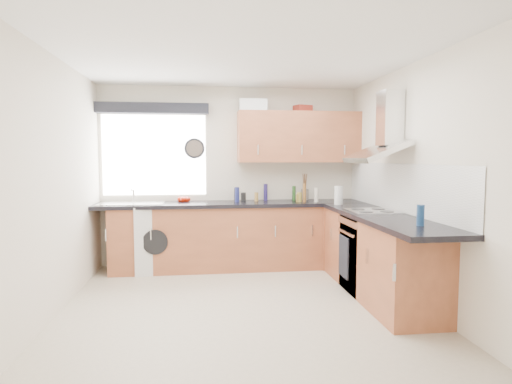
{
  "coord_description": "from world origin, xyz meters",
  "views": [
    {
      "loc": [
        -0.38,
        -4.27,
        1.52
      ],
      "look_at": [
        0.25,
        0.85,
        1.1
      ],
      "focal_mm": 30.0,
      "sensor_mm": 36.0,
      "label": 1
    }
  ],
  "objects": [
    {
      "name": "ground_plane",
      "position": [
        0.0,
        0.0,
        0.0
      ],
      "size": [
        3.6,
        3.6,
        0.0
      ],
      "primitive_type": "plane",
      "color": "beige"
    },
    {
      "name": "ceiling",
      "position": [
        0.0,
        0.0,
        2.5
      ],
      "size": [
        3.6,
        3.6,
        0.02
      ],
      "primitive_type": "cube",
      "color": "white",
      "rests_on": "wall_back"
    },
    {
      "name": "wall_back",
      "position": [
        0.0,
        1.8,
        1.25
      ],
      "size": [
        3.6,
        0.02,
        2.5
      ],
      "primitive_type": "cube",
      "color": "silver",
      "rests_on": "ground_plane"
    },
    {
      "name": "wall_front",
      "position": [
        0.0,
        -1.8,
        1.25
      ],
      "size": [
        3.6,
        0.02,
        2.5
      ],
      "primitive_type": "cube",
      "color": "silver",
      "rests_on": "ground_plane"
    },
    {
      "name": "wall_left",
      "position": [
        -1.8,
        0.0,
        1.25
      ],
      "size": [
        0.02,
        3.6,
        2.5
      ],
      "primitive_type": "cube",
      "color": "silver",
      "rests_on": "ground_plane"
    },
    {
      "name": "wall_right",
      "position": [
        1.8,
        0.0,
        1.25
      ],
      "size": [
        0.02,
        3.6,
        2.5
      ],
      "primitive_type": "cube",
      "color": "silver",
      "rests_on": "ground_plane"
    },
    {
      "name": "window",
      "position": [
        -1.05,
        1.79,
        1.55
      ],
      "size": [
        1.4,
        0.02,
        1.1
      ],
      "primitive_type": "cube",
      "color": "silver",
      "rests_on": "wall_back"
    },
    {
      "name": "window_blind",
      "position": [
        -1.05,
        1.7,
        2.18
      ],
      "size": [
        1.5,
        0.18,
        0.14
      ],
      "primitive_type": "cube",
      "color": "black",
      "rests_on": "wall_back"
    },
    {
      "name": "splashback",
      "position": [
        1.79,
        0.3,
        1.18
      ],
      "size": [
        0.01,
        3.0,
        0.54
      ],
      "primitive_type": "cube",
      "color": "white",
      "rests_on": "wall_right"
    },
    {
      "name": "base_cab_back",
      "position": [
        -0.1,
        1.51,
        0.43
      ],
      "size": [
        3.0,
        0.58,
        0.86
      ],
      "primitive_type": "cube",
      "color": "brown",
      "rests_on": "ground_plane"
    },
    {
      "name": "base_cab_corner",
      "position": [
        1.5,
        1.5,
        0.43
      ],
      "size": [
        0.6,
        0.6,
        0.86
      ],
      "primitive_type": "cube",
      "color": "brown",
      "rests_on": "ground_plane"
    },
    {
      "name": "base_cab_right",
      "position": [
        1.51,
        0.15,
        0.43
      ],
      "size": [
        0.58,
        2.1,
        0.86
      ],
      "primitive_type": "cube",
      "color": "brown",
      "rests_on": "ground_plane"
    },
    {
      "name": "worktop_back",
      "position": [
        0.0,
        1.5,
        0.89
      ],
      "size": [
        3.6,
        0.62,
        0.05
      ],
      "primitive_type": "cube",
      "color": "black",
      "rests_on": "base_cab_back"
    },
    {
      "name": "worktop_right",
      "position": [
        1.5,
        0.0,
        0.89
      ],
      "size": [
        0.62,
        2.42,
        0.05
      ],
      "primitive_type": "cube",
      "color": "black",
      "rests_on": "base_cab_right"
    },
    {
      "name": "sink",
      "position": [
        -1.33,
        1.5,
        0.95
      ],
      "size": [
        0.84,
        0.46,
        0.1
      ],
      "primitive_type": null,
      "color": "silver",
      "rests_on": "worktop_back"
    },
    {
      "name": "oven",
      "position": [
        1.5,
        0.3,
        0.42
      ],
      "size": [
        0.56,
        0.58,
        0.85
      ],
      "primitive_type": "cube",
      "color": "black",
      "rests_on": "ground_plane"
    },
    {
      "name": "hob_plate",
      "position": [
        1.5,
        0.3,
        0.92
      ],
      "size": [
        0.52,
        0.52,
        0.01
      ],
      "primitive_type": "cube",
      "color": "silver",
      "rests_on": "worktop_right"
    },
    {
      "name": "extractor_hood",
      "position": [
        1.6,
        0.3,
        1.77
      ],
      "size": [
        0.52,
        0.78,
        0.66
      ],
      "primitive_type": null,
      "color": "silver",
      "rests_on": "wall_right"
    },
    {
      "name": "upper_cabinets",
      "position": [
        0.95,
        1.62,
        1.8
      ],
      "size": [
        1.7,
        0.35,
        0.7
      ],
      "primitive_type": "cube",
      "color": "brown",
      "rests_on": "wall_back"
    },
    {
      "name": "washing_machine",
      "position": [
        -1.0,
        1.52,
        0.44
      ],
      "size": [
        0.68,
        0.67,
        0.89
      ],
      "primitive_type": "cube",
      "rotation": [
        0.0,
        0.0,
        0.15
      ],
      "color": "silver",
      "rests_on": "ground_plane"
    },
    {
      "name": "wall_clock",
      "position": [
        -0.5,
        1.78,
        1.64
      ],
      "size": [
        0.28,
        0.04,
        0.28
      ],
      "primitive_type": "cylinder",
      "rotation": [
        1.57,
        0.0,
        0.0
      ],
      "color": "black",
      "rests_on": "wall_back"
    },
    {
      "name": "casserole",
      "position": [
        0.3,
        1.6,
        2.23
      ],
      "size": [
        0.37,
        0.27,
        0.15
      ],
      "primitive_type": "cube",
      "rotation": [
        0.0,
        0.0,
        -0.03
      ],
      "color": "silver",
      "rests_on": "upper_cabinets"
    },
    {
      "name": "storage_box",
      "position": [
        1.02,
        1.72,
        2.2
      ],
      "size": [
        0.27,
        0.24,
        0.1
      ],
      "primitive_type": "cube",
      "rotation": [
        0.0,
        0.0,
        0.31
      ],
      "color": "#9E2F21",
      "rests_on": "upper_cabinets"
    },
    {
      "name": "utensil_pot",
      "position": [
        1.06,
        1.7,
        0.99
      ],
      "size": [
        0.11,
        0.11,
        0.15
      ],
      "primitive_type": "cylinder",
      "rotation": [
        0.0,
        0.0,
        -0.03
      ],
      "color": "slate",
      "rests_on": "worktop_back"
    },
    {
      "name": "kitchen_roll",
      "position": [
        1.35,
        1.05,
        1.03
      ],
      "size": [
        0.11,
        0.11,
        0.24
      ],
      "primitive_type": "cylinder",
      "rotation": [
        0.0,
        0.0,
        -0.04
      ],
      "color": "silver",
      "rests_on": "worktop_right"
    },
    {
      "name": "tomato_cluster",
      "position": [
        -0.65,
        1.65,
        0.94
      ],
      "size": [
        0.16,
        0.16,
        0.07
      ],
      "primitive_type": null,
      "rotation": [
        0.0,
        0.0,
        0.08
      ],
      "color": "#A21403",
      "rests_on": "worktop_back"
    },
    {
      "name": "jar_0",
      "position": [
        0.89,
        1.64,
        1.01
      ],
      "size": [
        0.05,
        0.05,
        0.2
      ],
      "primitive_type": "cylinder",
      "color": "#21491A",
      "rests_on": "worktop_back"
    },
    {
      "name": "jar_1",
      "position": [
        0.07,
        1.52,
        1.01
      ],
      "size": [
        0.06,
        0.06,
        0.2
      ],
      "primitive_type": "cylinder",
      "color": "navy",
      "rests_on": "worktop_back"
    },
    {
      "name": "jar_2",
      "position": [
        0.92,
        1.44,
        0.98
      ],
      "size": [
        0.07,
        0.07,
        0.13
      ],
      "primitive_type": "cylinder",
      "color": "olive",
      "rests_on": "worktop_back"
    },
    {
      "name": "jar_3",
      "position": [
        0.9,
        1.43,
        0.96
      ],
      "size": [
        0.05,
        0.05,
        0.1
      ],
      "primitive_type": "cylinder",
      "color": "brown",
      "rests_on": "worktop_back"
    },
    {
      "name": "jar_4",
      "position": [
        0.49,
        1.69,
        1.03
      ],
      "size": [
        0.06,
        0.06,
        0.23
      ],
      "primitive_type": "cylinder",
      "color": "#201751",
      "rests_on": "worktop_back"
    },
    {
      "name": "jar_5",
      "position": [
        0.35,
        1.6,
        0.97
      ],
      "size": [
        0.05,
        0.05,
        0.12
      ],
      "primitive_type": "cylinder",
      "color": "olive",
      "rests_on": "worktop_back"
    },
    {
      "name": "jar_6",
      "position": [
        0.06,
        1.7,
        1.0
      ],
      "size": [
        0.04,
        0.04,
        0.19
      ],
      "primitive_type": "cylinder",
      "color": "black",
      "rests_on": "worktop_back"
    },
    {
      "name": "jar_7",
      "position": [
        1.14,
        1.38,
        1.01
      ],
      "size": [
        0.06,
        0.06,
        0.19
      ],
      "primitive_type": "cylinder",
      "color": "beige",
      "rests_on": "worktop_back"
    },
    {
      "name": "jar_8",
      "position": [
        0.17,
        1.66,
        0.97
      ],
      "size": [
        0.07,
        0.07,
        0.12
      ],
      "primitive_type": "cylinder",
      "color": "black",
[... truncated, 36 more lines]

